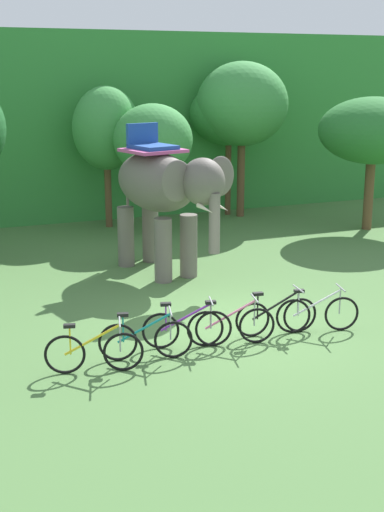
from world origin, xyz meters
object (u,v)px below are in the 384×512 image
object	(u,v)px
tree_left	(229,114)
elephant	(163,189)
tree_far_right	(242,104)
bike_purple	(187,328)
tree_center	(373,131)
bike_teal	(145,339)
bike_pink	(231,326)
tree_center_left	(153,140)
bike_white	(317,313)
bike_yellow	(94,352)
tree_right	(106,129)
bike_black	(276,316)

from	to	relation	value
tree_left	elephant	size ratio (longest dim) A/B	1.11
tree_far_right	bike_purple	world-z (taller)	tree_far_right
tree_far_right	tree_center	bearing A→B (deg)	-49.55
bike_teal	bike_pink	bearing A→B (deg)	1.94
tree_far_right	tree_center	world-z (taller)	tree_far_right
elephant	bike_teal	xyz separation A→B (m)	(-2.16, -5.08, -1.82)
bike_purple	tree_center	bearing A→B (deg)	38.13
tree_center_left	bike_white	size ratio (longest dim) A/B	2.46
elephant	tree_center	bearing A→B (deg)	16.99
tree_far_right	bike_yellow	size ratio (longest dim) A/B	3.25
bike_pink	bike_white	bearing A→B (deg)	-0.61
tree_center_left	bike_pink	distance (m)	10.02
tree_right	bike_pink	bearing A→B (deg)	-93.21
bike_yellow	bike_pink	world-z (taller)	same
tree_center_left	bike_purple	distance (m)	10.02
bike_teal	bike_black	size ratio (longest dim) A/B	0.98
tree_center_left	bike_yellow	world-z (taller)	tree_center_left
tree_far_right	bike_teal	distance (m)	13.63
bike_pink	bike_black	size ratio (longest dim) A/B	0.99
bike_teal	bike_pink	size ratio (longest dim) A/B	0.99
bike_black	bike_white	xyz separation A→B (m)	(0.83, -0.18, 0.00)
tree_center	bike_black	bearing A→B (deg)	-135.32
bike_white	bike_black	bearing A→B (deg)	167.50
elephant	bike_pink	xyz separation A→B (m)	(-0.44, -5.02, -1.82)
tree_right	bike_black	distance (m)	11.22
tree_left	tree_center	bearing A→B (deg)	-50.30
tree_left	bike_teal	world-z (taller)	tree_left
tree_center_left	tree_left	size ratio (longest dim) A/B	0.87
bike_yellow	bike_purple	size ratio (longest dim) A/B	1.00
tree_center	bike_teal	size ratio (longest dim) A/B	2.58
tree_center	bike_black	xyz separation A→B (m)	(-7.39, -7.30, -2.82)
tree_center	bike_black	size ratio (longest dim) A/B	2.52
tree_right	tree_center_left	size ratio (longest dim) A/B	1.12
bike_teal	bike_white	distance (m)	3.62
tree_center_left	tree_center	world-z (taller)	tree_center
tree_center_left	bike_pink	world-z (taller)	tree_center_left
tree_left	tree_center	xyz separation A→B (m)	(3.26, -3.93, -0.38)
bike_yellow	elephant	bearing A→B (deg)	59.09
elephant	bike_yellow	bearing A→B (deg)	-120.91
tree_right	bike_pink	distance (m)	11.38
tree_center_left	bike_black	size ratio (longest dim) A/B	2.41
tree_left	tree_far_right	world-z (taller)	tree_far_right
tree_center_left	elephant	world-z (taller)	tree_center_left
bike_white	tree_center	bearing A→B (deg)	48.79
tree_center	bike_white	distance (m)	10.35
elephant	bike_purple	bearing A→B (deg)	-104.63
bike_pink	bike_black	distance (m)	1.07
bike_black	bike_white	bearing A→B (deg)	-12.50
tree_right	tree_center	size ratio (longest dim) A/B	1.08
tree_far_right	bike_white	bearing A→B (deg)	-108.12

